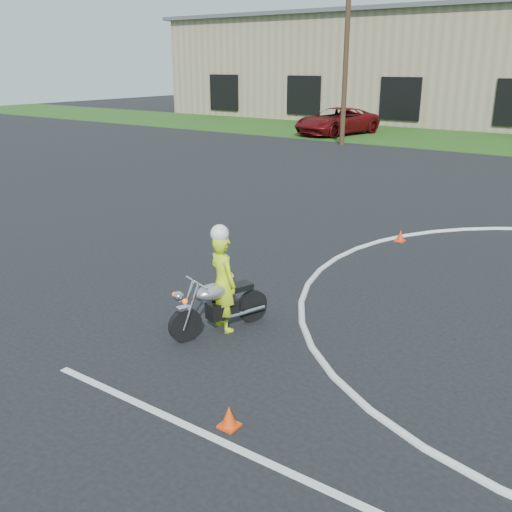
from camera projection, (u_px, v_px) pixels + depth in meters
The scene contains 4 objects.
primary_motorcycle at pixel (218, 305), 9.74m from camera, with size 0.93×1.86×1.02m.
rider_primary_grp at pixel (223, 280), 9.70m from camera, with size 0.73×0.60×1.89m.
pickup_grp at pixel (337, 121), 36.91m from camera, with size 4.11×6.58×1.70m.
warehouse at pixel (416, 66), 47.41m from camera, with size 41.00×17.00×8.30m.
Camera 1 is at (-0.21, -8.57, 4.41)m, focal length 40.00 mm.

